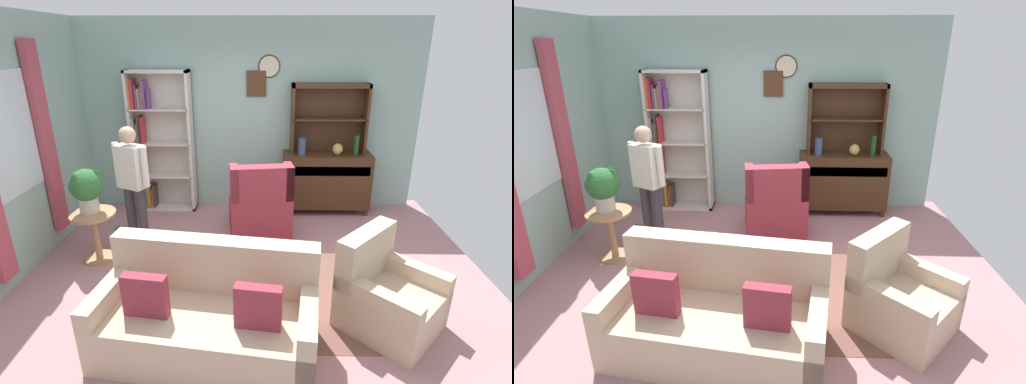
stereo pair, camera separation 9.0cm
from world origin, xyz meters
TOP-DOWN VIEW (x-y plane):
  - ground_plane at (0.00, 0.00)m, footprint 5.40×4.60m
  - wall_back at (0.00, 2.13)m, footprint 5.00×0.09m
  - area_rug at (0.20, -0.30)m, footprint 2.43×1.70m
  - bookshelf at (-1.41, 1.95)m, footprint 0.90×0.30m
  - sideboard at (1.13, 1.86)m, footprint 1.30×0.45m
  - sideboard_hutch at (1.13, 1.97)m, footprint 1.10×0.26m
  - vase_tall at (0.74, 1.78)m, footprint 0.11×0.11m
  - vase_round at (1.26, 1.79)m, footprint 0.15×0.15m
  - bottle_wine at (1.52, 1.77)m, footprint 0.07×0.07m
  - couch_floral at (-0.28, -1.05)m, footprint 1.90×1.10m
  - armchair_floral at (1.31, -0.73)m, footprint 1.08×1.08m
  - wingback_chair at (0.14, 1.01)m, footprint 0.88×0.89m
  - plant_stand at (-1.80, 0.36)m, footprint 0.52×0.52m
  - potted_plant_large at (-1.84, 0.40)m, footprint 0.37×0.37m
  - potted_plant_small at (-1.64, 0.72)m, footprint 0.19×0.19m
  - person_reading at (-1.40, 0.68)m, footprint 0.50×0.33m
  - coffee_table at (-0.16, -0.27)m, footprint 0.80×0.50m
  - book_stack at (-0.08, -0.34)m, footprint 0.22×0.14m

SIDE VIEW (x-z plane):
  - ground_plane at x=0.00m, z-range -0.02..0.00m
  - area_rug at x=0.20m, z-range 0.00..0.01m
  - potted_plant_small at x=-1.64m, z-range 0.02..0.29m
  - armchair_floral at x=1.31m, z-range -0.15..0.73m
  - couch_floral at x=-0.28m, z-range -0.14..0.76m
  - coffee_table at x=-0.16m, z-range 0.14..0.56m
  - plant_stand at x=-1.80m, z-range 0.07..0.69m
  - wingback_chair at x=0.14m, z-range -0.14..0.91m
  - book_stack at x=-0.08m, z-range 0.42..0.52m
  - sideboard at x=1.13m, z-range 0.05..0.97m
  - person_reading at x=-1.40m, z-range 0.13..1.69m
  - potted_plant_large at x=-1.84m, z-range 0.66..1.17m
  - vase_round at x=1.26m, z-range 0.92..1.09m
  - vase_tall at x=0.74m, z-range 0.92..1.17m
  - bookshelf at x=-1.41m, z-range 0.00..2.10m
  - bottle_wine at x=1.52m, z-range 0.92..1.22m
  - wall_back at x=0.00m, z-range 0.01..2.81m
  - sideboard_hutch at x=1.13m, z-range 1.06..2.06m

